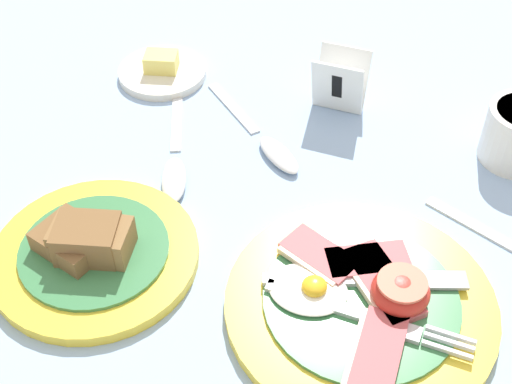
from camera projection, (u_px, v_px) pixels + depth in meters
ground_plane at (280, 314)px, 0.64m from camera, size 3.00×3.00×0.00m
breakfast_plate at (362, 301)px, 0.64m from camera, size 0.24×0.24×0.04m
bread_plate at (92, 250)px, 0.67m from camera, size 0.20×0.20×0.05m
butter_dish at (162, 70)px, 0.89m from camera, size 0.11×0.11×0.03m
number_card at (340, 82)px, 0.83m from camera, size 0.06×0.05×0.07m
teaspoon_by_saucer at (266, 142)px, 0.80m from camera, size 0.15×0.15×0.01m
teaspoon_stray at (175, 163)px, 0.78m from camera, size 0.08×0.19×0.01m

